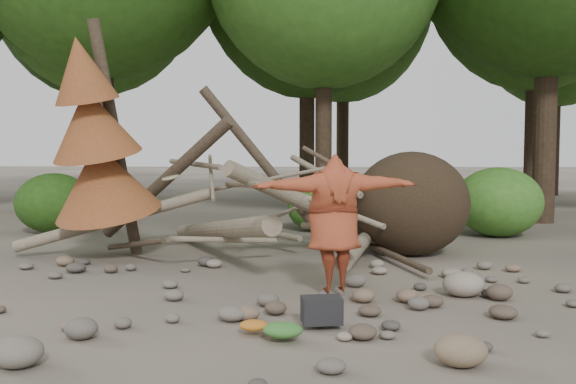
{
  "coord_description": "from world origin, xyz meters",
  "views": [
    {
      "loc": [
        0.75,
        -7.9,
        2.06
      ],
      "look_at": [
        0.37,
        1.5,
        1.4
      ],
      "focal_mm": 40.0,
      "sensor_mm": 36.0,
      "label": 1
    }
  ],
  "objects": [
    {
      "name": "ground",
      "position": [
        0.0,
        0.0,
        0.0
      ],
      "size": [
        120.0,
        120.0,
        0.0
      ],
      "primitive_type": "plane",
      "color": "#514C44",
      "rests_on": "ground"
    },
    {
      "name": "deadfall_pile",
      "position": [
        2.02,
        4.24,
        0.95
      ],
      "size": [
        8.55,
        5.24,
        3.3
      ],
      "color": "#332619",
      "rests_on": "ground"
    },
    {
      "name": "dead_conifer",
      "position": [
        -3.12,
        3.37,
        2.11
      ],
      "size": [
        2.06,
        2.16,
        4.35
      ],
      "color": "#4C3F30",
      "rests_on": "ground"
    },
    {
      "name": "bush_left",
      "position": [
        -5.5,
        7.2,
        0.72
      ],
      "size": [
        1.8,
        1.8,
        1.44
      ],
      "primitive_type": "ellipsoid",
      "color": "#275216",
      "rests_on": "ground"
    },
    {
      "name": "bush_mid",
      "position": [
        0.8,
        7.8,
        0.56
      ],
      "size": [
        1.4,
        1.4,
        1.12
      ],
      "primitive_type": "ellipsoid",
      "color": "#34681E",
      "rests_on": "ground"
    },
    {
      "name": "bush_right",
      "position": [
        5.0,
        7.0,
        0.8
      ],
      "size": [
        2.0,
        2.0,
        1.6
      ],
      "primitive_type": "ellipsoid",
      "color": "#407B26",
      "rests_on": "ground"
    },
    {
      "name": "frisbee_thrower",
      "position": [
        1.03,
        0.85,
        1.02
      ],
      "size": [
        3.65,
        1.14,
        1.89
      ],
      "color": "#9A3D22",
      "rests_on": "ground"
    },
    {
      "name": "backpack",
      "position": [
        0.84,
        -0.71,
        0.15
      ],
      "size": [
        0.49,
        0.37,
        0.3
      ],
      "primitive_type": "cube",
      "rotation": [
        0.0,
        0.0,
        0.17
      ],
      "color": "black",
      "rests_on": "ground"
    },
    {
      "name": "cloth_green",
      "position": [
        0.43,
        -1.25,
        0.08
      ],
      "size": [
        0.42,
        0.35,
        0.16
      ],
      "primitive_type": "ellipsoid",
      "color": "#376F2C",
      "rests_on": "ground"
    },
    {
      "name": "cloth_orange",
      "position": [
        0.1,
        -1.02,
        0.06
      ],
      "size": [
        0.32,
        0.26,
        0.12
      ],
      "primitive_type": "ellipsoid",
      "color": "#B3661E",
      "rests_on": "ground"
    },
    {
      "name": "boulder_front_left",
      "position": [
        -2.02,
        -2.13,
        0.15
      ],
      "size": [
        0.49,
        0.44,
        0.29
      ],
      "primitive_type": "ellipsoid",
      "color": "slate",
      "rests_on": "ground"
    },
    {
      "name": "boulder_front_right",
      "position": [
        2.13,
        -1.93,
        0.15
      ],
      "size": [
        0.5,
        0.45,
        0.3
      ],
      "primitive_type": "ellipsoid",
      "color": "#7F684F",
      "rests_on": "ground"
    },
    {
      "name": "boulder_mid_right",
      "position": [
        2.82,
        0.93,
        0.17
      ],
      "size": [
        0.57,
        0.52,
        0.34
      ],
      "primitive_type": "ellipsoid",
      "color": "gray",
      "rests_on": "ground"
    }
  ]
}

